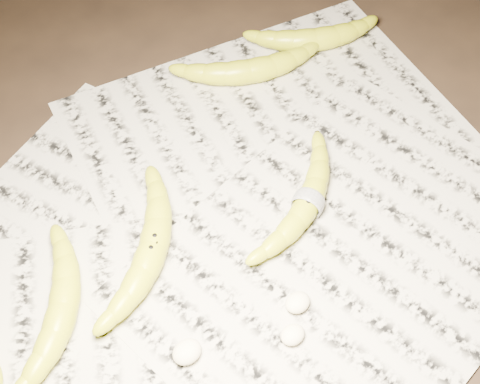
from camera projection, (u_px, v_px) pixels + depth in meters
ground at (249, 246)px, 0.87m from camera, size 3.00×3.00×0.00m
newspaper_patch at (220, 243)px, 0.87m from camera, size 0.90×0.70×0.01m
banana_left_b at (62, 307)px, 0.79m from camera, size 0.18×0.18×0.04m
banana_center at (152, 247)px, 0.84m from camera, size 0.20×0.18×0.04m
banana_taped at (308, 201)px, 0.89m from camera, size 0.21×0.14×0.03m
banana_upper_a at (250, 69)px, 1.03m from camera, size 0.21×0.15×0.04m
banana_upper_b at (315, 38)px, 1.07m from camera, size 0.19×0.15×0.04m
measuring_tape at (308, 201)px, 0.89m from camera, size 0.02×0.04×0.04m
flesh_chunk_a at (187, 351)px, 0.77m from camera, size 0.04×0.03×0.02m
flesh_chunk_b at (298, 301)px, 0.81m from camera, size 0.03×0.03×0.02m
flesh_chunk_c at (293, 333)px, 0.78m from camera, size 0.03×0.03×0.02m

